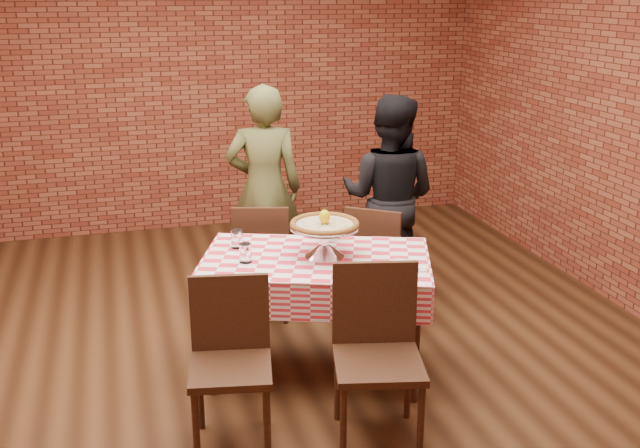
{
  "coord_description": "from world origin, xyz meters",
  "views": [
    {
      "loc": [
        -0.82,
        -4.14,
        2.32
      ],
      "look_at": [
        0.34,
        -0.04,
        0.93
      ],
      "focal_mm": 41.43,
      "sensor_mm": 36.0,
      "label": 1
    }
  ],
  "objects_px": {
    "water_glass_left": "(245,253)",
    "condiment_caddy": "(330,230)",
    "chair_near_left": "(231,370)",
    "diner_black": "(389,197)",
    "water_glass_right": "(237,239)",
    "table": "(316,316)",
    "diner_olive": "(264,189)",
    "chair_near_right": "(378,361)",
    "chair_far_left": "(263,258)",
    "chair_far_right": "(379,262)",
    "pizza_stand": "(325,241)",
    "pizza": "(325,225)"
  },
  "relations": [
    {
      "from": "diner_black",
      "to": "chair_near_right",
      "type": "bearing_deg",
      "value": 104.26
    },
    {
      "from": "pizza_stand",
      "to": "chair_far_right",
      "type": "relative_size",
      "value": 0.49
    },
    {
      "from": "water_glass_right",
      "to": "table",
      "type": "bearing_deg",
      "value": -35.26
    },
    {
      "from": "diner_olive",
      "to": "table",
      "type": "bearing_deg",
      "value": 101.9
    },
    {
      "from": "water_glass_right",
      "to": "condiment_caddy",
      "type": "xyz_separation_m",
      "value": [
        0.6,
        -0.02,
        0.01
      ]
    },
    {
      "from": "chair_far_left",
      "to": "diner_black",
      "type": "distance_m",
      "value": 1.07
    },
    {
      "from": "condiment_caddy",
      "to": "chair_far_left",
      "type": "bearing_deg",
      "value": 147.0
    },
    {
      "from": "table",
      "to": "pizza_stand",
      "type": "distance_m",
      "value": 0.48
    },
    {
      "from": "table",
      "to": "diner_olive",
      "type": "distance_m",
      "value": 1.5
    },
    {
      "from": "chair_near_left",
      "to": "diner_black",
      "type": "height_order",
      "value": "diner_black"
    },
    {
      "from": "chair_far_left",
      "to": "diner_olive",
      "type": "height_order",
      "value": "diner_olive"
    },
    {
      "from": "pizza_stand",
      "to": "chair_near_left",
      "type": "distance_m",
      "value": 1.04
    },
    {
      "from": "chair_far_right",
      "to": "diner_olive",
      "type": "distance_m",
      "value": 1.11
    },
    {
      "from": "pizza_stand",
      "to": "water_glass_right",
      "type": "xyz_separation_m",
      "value": [
        -0.48,
        0.29,
        -0.04
      ]
    },
    {
      "from": "pizza",
      "to": "diner_black",
      "type": "height_order",
      "value": "diner_black"
    },
    {
      "from": "pizza",
      "to": "diner_black",
      "type": "relative_size",
      "value": 0.27
    },
    {
      "from": "pizza",
      "to": "pizza_stand",
      "type": "bearing_deg",
      "value": 0.0
    },
    {
      "from": "water_glass_left",
      "to": "chair_near_left",
      "type": "distance_m",
      "value": 0.81
    },
    {
      "from": "table",
      "to": "diner_black",
      "type": "relative_size",
      "value": 0.86
    },
    {
      "from": "table",
      "to": "water_glass_right",
      "type": "distance_m",
      "value": 0.68
    },
    {
      "from": "chair_near_left",
      "to": "pizza_stand",
      "type": "bearing_deg",
      "value": 54.15
    },
    {
      "from": "chair_near_left",
      "to": "diner_black",
      "type": "distance_m",
      "value": 2.28
    },
    {
      "from": "condiment_caddy",
      "to": "diner_olive",
      "type": "relative_size",
      "value": 0.08
    },
    {
      "from": "chair_far_left",
      "to": "water_glass_right",
      "type": "bearing_deg",
      "value": 80.15
    },
    {
      "from": "chair_near_left",
      "to": "diner_olive",
      "type": "xyz_separation_m",
      "value": [
        0.62,
        2.08,
        0.36
      ]
    },
    {
      "from": "pizza_stand",
      "to": "chair_near_left",
      "type": "xyz_separation_m",
      "value": [
        -0.69,
        -0.66,
        -0.41
      ]
    },
    {
      "from": "table",
      "to": "pizza_stand",
      "type": "height_order",
      "value": "pizza_stand"
    },
    {
      "from": "water_glass_left",
      "to": "condiment_caddy",
      "type": "relative_size",
      "value": 0.84
    },
    {
      "from": "chair_near_left",
      "to": "water_glass_right",
      "type": "bearing_deg",
      "value": 88.01
    },
    {
      "from": "chair_near_right",
      "to": "chair_far_right",
      "type": "relative_size",
      "value": 1.07
    },
    {
      "from": "chair_far_right",
      "to": "pizza_stand",
      "type": "bearing_deg",
      "value": 82.87
    },
    {
      "from": "water_glass_left",
      "to": "condiment_caddy",
      "type": "xyz_separation_m",
      "value": [
        0.59,
        0.24,
        0.01
      ]
    },
    {
      "from": "condiment_caddy",
      "to": "water_glass_right",
      "type": "bearing_deg",
      "value": -151.68
    },
    {
      "from": "pizza",
      "to": "chair_near_left",
      "type": "relative_size",
      "value": 0.46
    },
    {
      "from": "chair_far_left",
      "to": "water_glass_left",
      "type": "bearing_deg",
      "value": 87.25
    },
    {
      "from": "table",
      "to": "diner_olive",
      "type": "relative_size",
      "value": 0.83
    },
    {
      "from": "chair_far_left",
      "to": "pizza",
      "type": "bearing_deg",
      "value": 117.31
    },
    {
      "from": "table",
      "to": "chair_near_left",
      "type": "xyz_separation_m",
      "value": [
        -0.63,
        -0.65,
        0.07
      ]
    },
    {
      "from": "condiment_caddy",
      "to": "chair_near_left",
      "type": "height_order",
      "value": "condiment_caddy"
    },
    {
      "from": "condiment_caddy",
      "to": "diner_black",
      "type": "height_order",
      "value": "diner_black"
    },
    {
      "from": "chair_near_right",
      "to": "chair_far_left",
      "type": "xyz_separation_m",
      "value": [
        -0.26,
        1.72,
        -0.03
      ]
    },
    {
      "from": "chair_far_right",
      "to": "water_glass_right",
      "type": "bearing_deg",
      "value": 53.23
    },
    {
      "from": "pizza",
      "to": "chair_near_right",
      "type": "xyz_separation_m",
      "value": [
        0.05,
        -0.81,
        -0.49
      ]
    },
    {
      "from": "chair_near_left",
      "to": "diner_olive",
      "type": "bearing_deg",
      "value": 83.88
    },
    {
      "from": "water_glass_right",
      "to": "chair_far_left",
      "type": "xyz_separation_m",
      "value": [
        0.28,
        0.61,
        -0.38
      ]
    },
    {
      "from": "water_glass_left",
      "to": "water_glass_right",
      "type": "xyz_separation_m",
      "value": [
        -0.0,
        0.27,
        0.0
      ]
    },
    {
      "from": "water_glass_left",
      "to": "chair_far_right",
      "type": "height_order",
      "value": "same"
    },
    {
      "from": "table",
      "to": "chair_near_right",
      "type": "height_order",
      "value": "chair_near_right"
    },
    {
      "from": "chair_far_left",
      "to": "chair_far_right",
      "type": "xyz_separation_m",
      "value": [
        0.78,
        -0.3,
        0.0
      ]
    },
    {
      "from": "chair_far_left",
      "to": "diner_olive",
      "type": "bearing_deg",
      "value": -89.33
    }
  ]
}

